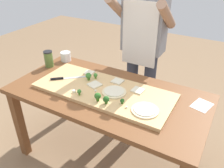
% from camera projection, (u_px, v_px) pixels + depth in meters
% --- Properties ---
extents(ground_plane, '(8.00, 8.00, 0.00)m').
position_uv_depth(ground_plane, '(108.00, 158.00, 2.29)').
color(ground_plane, '#896B4C').
extents(prep_table, '(1.62, 0.81, 0.77)m').
position_uv_depth(prep_table, '(107.00, 102.00, 1.95)').
color(prep_table, brown).
rests_on(prep_table, ground).
extents(cutting_board, '(1.14, 0.47, 0.03)m').
position_uv_depth(cutting_board, '(103.00, 91.00, 1.89)').
color(cutting_board, tan).
rests_on(cutting_board, prep_table).
extents(chefs_knife, '(0.24, 0.22, 0.02)m').
position_uv_depth(chefs_knife, '(63.00, 78.00, 2.03)').
color(chefs_knife, '#B7BABF').
rests_on(chefs_knife, cutting_board).
extents(pizza_whole_white_garlic, '(0.20, 0.20, 0.02)m').
position_uv_depth(pizza_whole_white_garlic, '(145.00, 110.00, 1.64)').
color(pizza_whole_white_garlic, beige).
rests_on(pizza_whole_white_garlic, cutting_board).
extents(pizza_whole_cheese_artichoke, '(0.19, 0.19, 0.02)m').
position_uv_depth(pizza_whole_cheese_artichoke, '(114.00, 92.00, 1.84)').
color(pizza_whole_cheese_artichoke, beige).
rests_on(pizza_whole_cheese_artichoke, cutting_board).
extents(pizza_slice_far_right, '(0.09, 0.09, 0.01)m').
position_uv_depth(pizza_slice_far_right, '(117.00, 81.00, 1.98)').
color(pizza_slice_far_right, beige).
rests_on(pizza_slice_far_right, cutting_board).
extents(pizza_slice_near_left, '(0.12, 0.12, 0.01)m').
position_uv_depth(pizza_slice_near_left, '(95.00, 85.00, 1.93)').
color(pizza_slice_near_left, beige).
rests_on(pizza_slice_near_left, cutting_board).
extents(pizza_slice_near_right, '(0.09, 0.09, 0.01)m').
position_uv_depth(pizza_slice_near_right, '(89.00, 73.00, 2.12)').
color(pizza_slice_near_right, beige).
rests_on(pizza_slice_near_right, cutting_board).
extents(pizza_slice_far_left, '(0.10, 0.10, 0.01)m').
position_uv_depth(pizza_slice_far_left, '(138.00, 90.00, 1.86)').
color(pizza_slice_far_left, beige).
rests_on(pizza_slice_far_left, cutting_board).
extents(broccoli_floret_center_right, '(0.03, 0.03, 0.05)m').
position_uv_depth(broccoli_floret_center_right, '(79.00, 92.00, 1.80)').
color(broccoli_floret_center_right, '#487A23').
rests_on(broccoli_floret_center_right, cutting_board).
extents(broccoli_floret_front_left, '(0.05, 0.05, 0.07)m').
position_uv_depth(broccoli_floret_front_left, '(98.00, 96.00, 1.73)').
color(broccoli_floret_front_left, '#366618').
rests_on(broccoli_floret_front_left, cutting_board).
extents(broccoli_floret_front_mid, '(0.04, 0.04, 0.05)m').
position_uv_depth(broccoli_floret_front_mid, '(96.00, 75.00, 2.02)').
color(broccoli_floret_front_mid, '#487A23').
rests_on(broccoli_floret_front_mid, cutting_board).
extents(broccoli_floret_front_right, '(0.05, 0.05, 0.06)m').
position_uv_depth(broccoli_floret_front_right, '(106.00, 100.00, 1.70)').
color(broccoli_floret_front_right, '#2C5915').
rests_on(broccoli_floret_front_right, cutting_board).
extents(broccoli_floret_back_mid, '(0.03, 0.03, 0.04)m').
position_uv_depth(broccoli_floret_back_mid, '(122.00, 101.00, 1.70)').
color(broccoli_floret_back_mid, '#2C5915').
rests_on(broccoli_floret_back_mid, cutting_board).
extents(broccoli_floret_center_left, '(0.05, 0.05, 0.07)m').
position_uv_depth(broccoli_floret_center_left, '(89.00, 76.00, 2.00)').
color(broccoli_floret_center_left, '#3F7220').
rests_on(broccoli_floret_center_left, cutting_board).
extents(cheese_crumble_a, '(0.02, 0.02, 0.01)m').
position_uv_depth(cheese_crumble_a, '(126.00, 107.00, 1.66)').
color(cheese_crumble_a, silver).
rests_on(cheese_crumble_a, cutting_board).
extents(cheese_crumble_b, '(0.02, 0.02, 0.02)m').
position_uv_depth(cheese_crumble_b, '(74.00, 91.00, 1.84)').
color(cheese_crumble_b, silver).
rests_on(cheese_crumble_b, cutting_board).
extents(cheese_crumble_c, '(0.02, 0.02, 0.01)m').
position_uv_depth(cheese_crumble_c, '(95.00, 91.00, 1.85)').
color(cheese_crumble_c, white).
rests_on(cheese_crumble_c, cutting_board).
extents(flour_cup, '(0.10, 0.10, 0.09)m').
position_uv_depth(flour_cup, '(66.00, 57.00, 2.40)').
color(flour_cup, white).
rests_on(flour_cup, prep_table).
extents(sauce_jar, '(0.08, 0.08, 0.16)m').
position_uv_depth(sauce_jar, '(49.00, 59.00, 2.26)').
color(sauce_jar, '#517033').
rests_on(sauce_jar, prep_table).
extents(recipe_note, '(0.16, 0.18, 0.00)m').
position_uv_depth(recipe_note, '(202.00, 105.00, 1.74)').
color(recipe_note, white).
rests_on(recipe_note, prep_table).
extents(cook_center, '(0.54, 0.39, 1.67)m').
position_uv_depth(cook_center, '(143.00, 41.00, 2.25)').
color(cook_center, '#333847').
rests_on(cook_center, ground).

